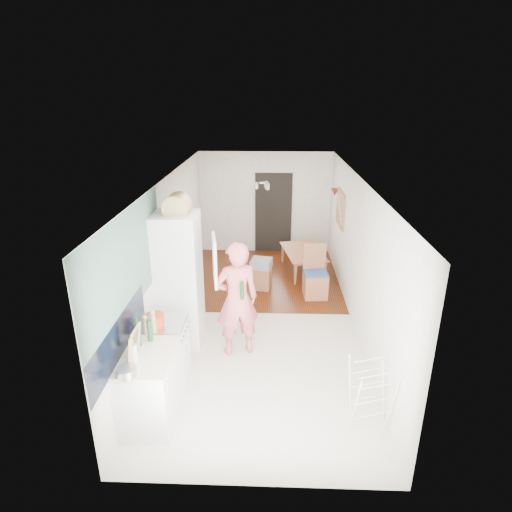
# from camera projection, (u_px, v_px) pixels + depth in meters

# --- Properties ---
(room_shell) EXTENTS (3.20, 7.00, 2.50)m
(room_shell) POSITION_uv_depth(u_px,v_px,m) (262.00, 254.00, 7.23)
(room_shell) COLOR white
(room_shell) RESTS_ON ground
(floor) EXTENTS (3.20, 7.00, 0.01)m
(floor) POSITION_uv_depth(u_px,v_px,m) (262.00, 319.00, 7.68)
(floor) COLOR beige
(floor) RESTS_ON ground
(wood_floor_overlay) EXTENTS (3.20, 3.30, 0.01)m
(wood_floor_overlay) POSITION_uv_depth(u_px,v_px,m) (264.00, 277.00, 9.40)
(wood_floor_overlay) COLOR #5C220E
(wood_floor_overlay) RESTS_ON room_shell
(sage_wall_panel) EXTENTS (0.02, 3.00, 1.30)m
(sage_wall_panel) POSITION_uv_depth(u_px,v_px,m) (128.00, 264.00, 5.20)
(sage_wall_panel) COLOR slate
(sage_wall_panel) RESTS_ON room_shell
(tile_splashback) EXTENTS (0.02, 1.90, 0.50)m
(tile_splashback) POSITION_uv_depth(u_px,v_px,m) (120.00, 338.00, 4.94)
(tile_splashback) COLOR black
(tile_splashback) RESTS_ON room_shell
(doorway_recess) EXTENTS (0.90, 0.04, 2.00)m
(doorway_recess) POSITION_uv_depth(u_px,v_px,m) (273.00, 213.00, 10.56)
(doorway_recess) COLOR black
(doorway_recess) RESTS_ON room_shell
(base_cabinet) EXTENTS (0.60, 0.90, 0.86)m
(base_cabinet) POSITION_uv_depth(u_px,v_px,m) (150.00, 389.00, 5.19)
(base_cabinet) COLOR white
(base_cabinet) RESTS_ON room_shell
(worktop) EXTENTS (0.62, 0.92, 0.06)m
(worktop) POSITION_uv_depth(u_px,v_px,m) (147.00, 357.00, 5.03)
(worktop) COLOR silver
(worktop) RESTS_ON room_shell
(range_cooker) EXTENTS (0.60, 0.60, 0.88)m
(range_cooker) POSITION_uv_depth(u_px,v_px,m) (165.00, 353.00, 5.89)
(range_cooker) COLOR white
(range_cooker) RESTS_ON room_shell
(cooker_top) EXTENTS (0.60, 0.60, 0.04)m
(cooker_top) POSITION_uv_depth(u_px,v_px,m) (162.00, 324.00, 5.72)
(cooker_top) COLOR #B1B1B4
(cooker_top) RESTS_ON room_shell
(fridge_housing) EXTENTS (0.66, 0.66, 2.15)m
(fridge_housing) POSITION_uv_depth(u_px,v_px,m) (179.00, 281.00, 6.61)
(fridge_housing) COLOR white
(fridge_housing) RESTS_ON room_shell
(fridge_door) EXTENTS (0.14, 0.56, 0.70)m
(fridge_door) POSITION_uv_depth(u_px,v_px,m) (215.00, 260.00, 6.14)
(fridge_door) COLOR white
(fridge_door) RESTS_ON room_shell
(fridge_interior) EXTENTS (0.02, 0.52, 0.66)m
(fridge_interior) POSITION_uv_depth(u_px,v_px,m) (197.00, 252.00, 6.43)
(fridge_interior) COLOR white
(fridge_interior) RESTS_ON room_shell
(pinboard) EXTENTS (0.03, 0.90, 0.70)m
(pinboard) POSITION_uv_depth(u_px,v_px,m) (341.00, 209.00, 8.84)
(pinboard) COLOR tan
(pinboard) RESTS_ON room_shell
(pinboard_frame) EXTENTS (0.00, 0.94, 0.74)m
(pinboard_frame) POSITION_uv_depth(u_px,v_px,m) (340.00, 209.00, 8.84)
(pinboard_frame) COLOR #A75B36
(pinboard_frame) RESTS_ON room_shell
(wall_sconce) EXTENTS (0.18, 0.18, 0.16)m
(wall_sconce) POSITION_uv_depth(u_px,v_px,m) (335.00, 192.00, 9.38)
(wall_sconce) COLOR maroon
(wall_sconce) RESTS_ON room_shell
(person) EXTENTS (0.90, 0.72, 2.14)m
(person) POSITION_uv_depth(u_px,v_px,m) (237.00, 290.00, 6.32)
(person) COLOR #DE6365
(person) RESTS_ON floor
(dining_table) EXTENTS (0.88, 1.31, 0.42)m
(dining_table) POSITION_uv_depth(u_px,v_px,m) (304.00, 263.00, 9.60)
(dining_table) COLOR #A75B36
(dining_table) RESTS_ON floor
(dining_chair) EXTENTS (0.48, 0.48, 1.05)m
(dining_chair) POSITION_uv_depth(u_px,v_px,m) (316.00, 272.00, 8.31)
(dining_chair) COLOR #A75B36
(dining_chair) RESTS_ON floor
(stool) EXTENTS (0.41, 0.41, 0.46)m
(stool) POSITION_uv_depth(u_px,v_px,m) (262.00, 278.00, 8.78)
(stool) COLOR #A75B36
(stool) RESTS_ON floor
(grey_drape) EXTENTS (0.47, 0.47, 0.18)m
(grey_drape) POSITION_uv_depth(u_px,v_px,m) (261.00, 264.00, 8.66)
(grey_drape) COLOR gray
(grey_drape) RESTS_ON stool
(drying_rack) EXTENTS (0.53, 0.50, 0.84)m
(drying_rack) POSITION_uv_depth(u_px,v_px,m) (370.00, 395.00, 5.10)
(drying_rack) COLOR white
(drying_rack) RESTS_ON floor
(bread_bin) EXTENTS (0.47, 0.45, 0.21)m
(bread_bin) POSITION_uv_depth(u_px,v_px,m) (177.00, 206.00, 6.20)
(bread_bin) COLOR tan
(bread_bin) RESTS_ON fridge_housing
(red_casserole) EXTENTS (0.28, 0.28, 0.15)m
(red_casserole) POSITION_uv_depth(u_px,v_px,m) (154.00, 320.00, 5.63)
(red_casserole) COLOR red
(red_casserole) RESTS_ON cooker_top
(steel_pan) EXTENTS (0.25, 0.25, 0.11)m
(steel_pan) POSITION_uv_depth(u_px,v_px,m) (127.00, 372.00, 4.62)
(steel_pan) COLOR #B1B1B4
(steel_pan) RESTS_ON worktop
(held_bottle) EXTENTS (0.06, 0.06, 0.27)m
(held_bottle) POSITION_uv_depth(u_px,v_px,m) (242.00, 291.00, 6.15)
(held_bottle) COLOR #1B4220
(held_bottle) RESTS_ON person
(bottle_a) EXTENTS (0.07, 0.07, 0.30)m
(bottle_a) POSITION_uv_depth(u_px,v_px,m) (137.00, 334.00, 5.16)
(bottle_a) COLOR #1B4220
(bottle_a) RESTS_ON worktop
(bottle_b) EXTENTS (0.07, 0.07, 0.29)m
(bottle_b) POSITION_uv_depth(u_px,v_px,m) (150.00, 330.00, 5.26)
(bottle_b) COLOR #1B4220
(bottle_b) RESTS_ON worktop
(bottle_c) EXTENTS (0.09, 0.09, 0.21)m
(bottle_c) POSITION_uv_depth(u_px,v_px,m) (134.00, 353.00, 4.88)
(bottle_c) COLOR silver
(bottle_c) RESTS_ON worktop
(pepper_mill_front) EXTENTS (0.06, 0.06, 0.20)m
(pepper_mill_front) POSITION_uv_depth(u_px,v_px,m) (146.00, 327.00, 5.42)
(pepper_mill_front) COLOR tan
(pepper_mill_front) RESTS_ON worktop
(pepper_mill_back) EXTENTS (0.07, 0.07, 0.24)m
(pepper_mill_back) POSITION_uv_depth(u_px,v_px,m) (153.00, 323.00, 5.47)
(pepper_mill_back) COLOR tan
(pepper_mill_back) RESTS_ON worktop
(chopping_boards) EXTENTS (0.05, 0.30, 0.40)m
(chopping_boards) POSITION_uv_depth(u_px,v_px,m) (134.00, 345.00, 4.86)
(chopping_boards) COLOR tan
(chopping_boards) RESTS_ON worktop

